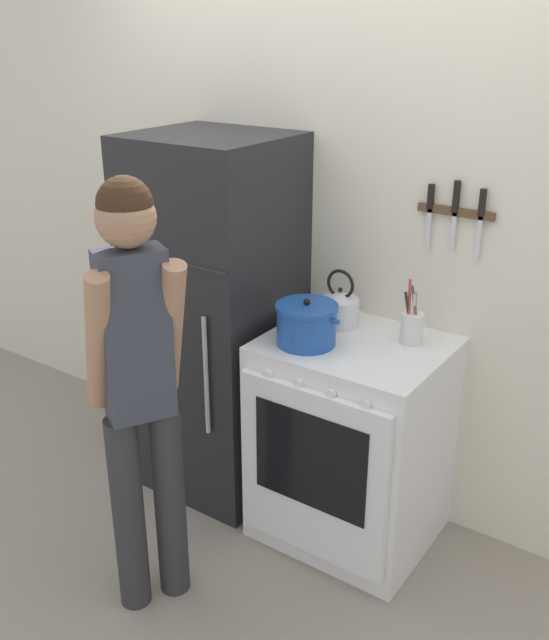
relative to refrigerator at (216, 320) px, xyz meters
The scene contains 9 objects.
ground_plane 0.99m from the refrigerator, 34.66° to the left, with size 14.00×14.00×0.00m, color gray.
wall_back 0.70m from the refrigerator, 37.25° to the left, with size 10.00×0.06×2.55m.
refrigerator is the anchor object (origin of this frame).
stove_range 0.83m from the refrigerator, ahead, with size 0.72×0.65×0.92m.
dutch_oven_pot 0.61m from the refrigerator, 12.42° to the right, with size 0.29×0.25×0.19m.
tea_kettle 0.62m from the refrigerator, 11.37° to the left, with size 0.21×0.16×0.25m.
utensil_jar 0.93m from the refrigerator, ahead, with size 0.09×0.09×0.27m.
person 0.85m from the refrigerator, 69.02° to the right, with size 0.38×0.41×1.67m.
wall_knife_strip 1.19m from the refrigerator, 16.09° to the left, with size 0.31×0.03×0.30m.
Camera 1 is at (1.52, -2.64, 2.10)m, focal length 40.00 mm.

